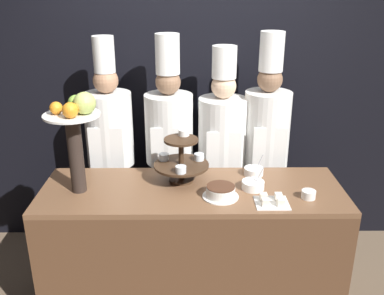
% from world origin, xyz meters
% --- Properties ---
extents(wall_back, '(10.00, 0.06, 2.80)m').
position_xyz_m(wall_back, '(0.00, 1.34, 1.40)').
color(wall_back, black).
rests_on(wall_back, ground_plane).
extents(buffet_counter, '(1.98, 0.67, 0.95)m').
position_xyz_m(buffet_counter, '(0.00, 0.33, 0.48)').
color(buffet_counter, brown).
rests_on(buffet_counter, ground_plane).
extents(tiered_stand, '(0.37, 0.37, 0.34)m').
position_xyz_m(tiered_stand, '(-0.07, 0.46, 1.10)').
color(tiered_stand, '#3D2819').
rests_on(tiered_stand, buffet_counter).
extents(fruit_pedestal, '(0.35, 0.35, 0.66)m').
position_xyz_m(fruit_pedestal, '(-0.71, 0.31, 1.39)').
color(fruit_pedestal, '#2D231E').
rests_on(fruit_pedestal, buffet_counter).
extents(cake_round, '(0.23, 0.23, 0.08)m').
position_xyz_m(cake_round, '(0.18, 0.21, 0.99)').
color(cake_round, white).
rests_on(cake_round, buffet_counter).
extents(cup_white, '(0.09, 0.09, 0.05)m').
position_xyz_m(cup_white, '(0.73, 0.20, 0.98)').
color(cup_white, white).
rests_on(cup_white, buffet_counter).
extents(cake_square_tray, '(0.20, 0.18, 0.05)m').
position_xyz_m(cake_square_tray, '(0.49, 0.13, 0.97)').
color(cake_square_tray, white).
rests_on(cake_square_tray, buffet_counter).
extents(serving_bowl_near, '(0.15, 0.15, 0.16)m').
position_xyz_m(serving_bowl_near, '(0.40, 0.33, 0.98)').
color(serving_bowl_near, white).
rests_on(serving_bowl_near, buffet_counter).
extents(serving_bowl_far, '(0.14, 0.14, 0.15)m').
position_xyz_m(serving_bowl_far, '(0.43, 0.55, 0.98)').
color(serving_bowl_far, white).
rests_on(serving_bowl_far, buffet_counter).
extents(chef_left, '(0.37, 0.37, 1.86)m').
position_xyz_m(chef_left, '(-0.64, 0.97, 1.00)').
color(chef_left, black).
rests_on(chef_left, ground_plane).
extents(chef_center_left, '(0.37, 0.37, 1.87)m').
position_xyz_m(chef_center_left, '(-0.17, 0.97, 1.01)').
color(chef_center_left, black).
rests_on(chef_center_left, ground_plane).
extents(chef_center_right, '(0.38, 0.38, 1.78)m').
position_xyz_m(chef_center_right, '(0.24, 0.97, 0.97)').
color(chef_center_right, '#38332D').
rests_on(chef_center_right, ground_plane).
extents(chef_right, '(0.36, 0.36, 1.89)m').
position_xyz_m(chef_right, '(0.59, 0.97, 1.02)').
color(chef_right, black).
rests_on(chef_right, ground_plane).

